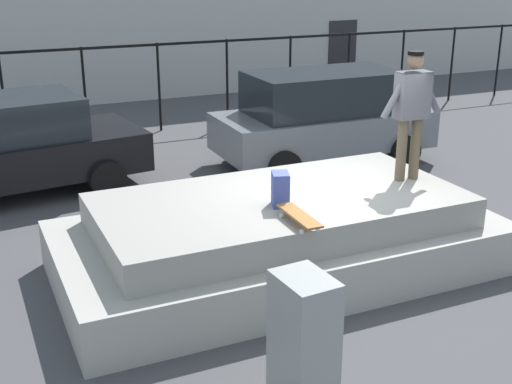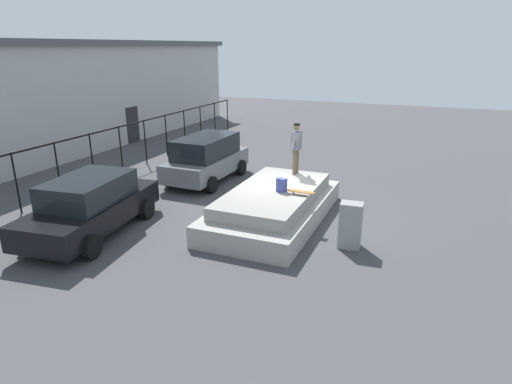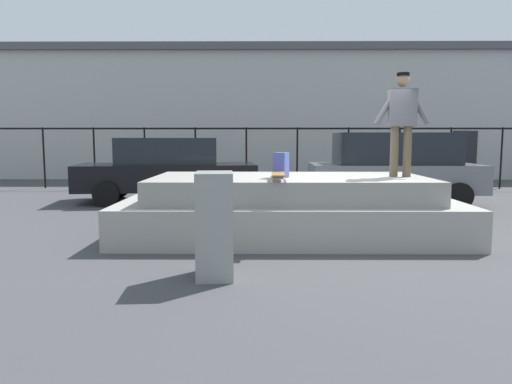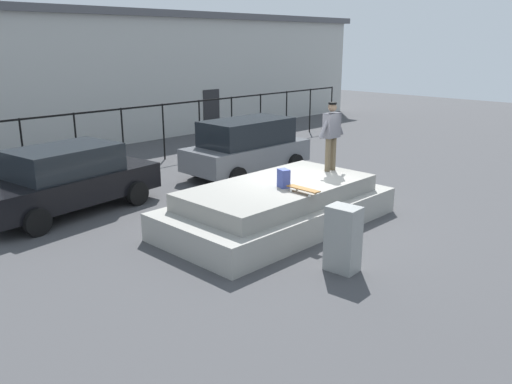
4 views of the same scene
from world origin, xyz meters
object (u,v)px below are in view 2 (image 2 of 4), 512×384
skateboard (301,192)px  car_black_sedan_near (90,205)px  car_grey_hatchback_mid (206,158)px  backpack (282,185)px  utility_box (350,225)px  skateboarder (296,145)px

skateboard → car_black_sedan_near: size_ratio=0.17×
skateboard → car_grey_hatchback_mid: 5.87m
backpack → utility_box: size_ratio=0.33×
skateboarder → car_grey_hatchback_mid: bearing=75.7°
car_black_sedan_near → skateboarder: bearing=-43.6°
backpack → car_black_sedan_near: size_ratio=0.09×
skateboarder → skateboard: skateboarder is taller
car_black_sedan_near → utility_box: 7.42m
skateboarder → skateboard: 2.46m
skateboarder → utility_box: size_ratio=1.37×
backpack → car_grey_hatchback_mid: car_grey_hatchback_mid is taller
utility_box → car_black_sedan_near: bearing=101.0°
skateboarder → car_black_sedan_near: (-4.89, 4.65, -1.18)m
skateboarder → skateboard: bearing=-158.2°
skateboard → car_black_sedan_near: 6.16m
backpack → car_grey_hatchback_mid: size_ratio=0.10×
skateboard → car_black_sedan_near: bearing=116.7°
skateboard → backpack: size_ratio=1.96×
backpack → car_grey_hatchback_mid: 5.30m
backpack → car_black_sedan_near: bearing=49.7°
backpack → skateboarder: bearing=-64.8°
skateboarder → backpack: size_ratio=4.12×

